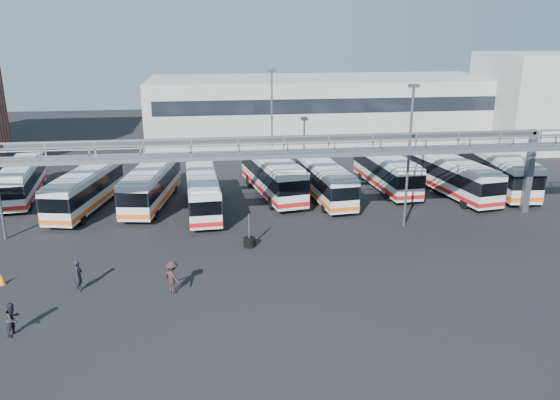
{
  "coord_description": "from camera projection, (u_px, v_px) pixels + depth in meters",
  "views": [
    {
      "loc": [
        -1.69,
        -28.97,
        13.88
      ],
      "look_at": [
        2.75,
        6.0,
        2.68
      ],
      "focal_mm": 35.0,
      "sensor_mm": 36.0,
      "label": 1
    }
  ],
  "objects": [
    {
      "name": "tire_stack",
      "position": [
        249.0,
        241.0,
        36.0
      ],
      "size": [
        0.8,
        0.8,
        2.28
      ],
      "color": "black",
      "rests_on": "ground"
    },
    {
      "name": "building_right",
      "position": [
        546.0,
        101.0,
        64.95
      ],
      "size": [
        14.0,
        12.0,
        11.0
      ],
      "primitive_type": "cube",
      "color": "#B2B2AD",
      "rests_on": "ground"
    },
    {
      "name": "pedestrian_c",
      "position": [
        172.0,
        277.0,
        29.61
      ],
      "size": [
        1.31,
        1.35,
        1.85
      ],
      "primitive_type": "imported",
      "rotation": [
        0.0,
        0.0,
        2.3
      ],
      "color": "#2C1D1F",
      "rests_on": "ground"
    },
    {
      "name": "bus_8",
      "position": [
        454.0,
        176.0,
        46.48
      ],
      "size": [
        4.14,
        10.82,
        3.21
      ],
      "rotation": [
        0.0,
        0.0,
        0.16
      ],
      "color": "silver",
      "rests_on": "ground"
    },
    {
      "name": "bus_4",
      "position": [
        203.0,
        192.0,
        42.27
      ],
      "size": [
        2.86,
        10.17,
        3.05
      ],
      "rotation": [
        0.0,
        0.0,
        0.05
      ],
      "color": "silver",
      "rests_on": "ground"
    },
    {
      "name": "pedestrian_a",
      "position": [
        79.0,
        275.0,
        29.85
      ],
      "size": [
        0.46,
        0.67,
        1.8
      ],
      "primitive_type": "imported",
      "rotation": [
        0.0,
        0.0,
        1.53
      ],
      "color": "black",
      "rests_on": "ground"
    },
    {
      "name": "pedestrian_b",
      "position": [
        13.0,
        319.0,
        25.55
      ],
      "size": [
        0.88,
        0.98,
        1.65
      ],
      "primitive_type": "imported",
      "rotation": [
        0.0,
        0.0,
        1.18
      ],
      "color": "#261F2C",
      "rests_on": "ground"
    },
    {
      "name": "bus_5",
      "position": [
        272.0,
        174.0,
        46.54
      ],
      "size": [
        4.63,
        11.62,
        3.44
      ],
      "rotation": [
        0.0,
        0.0,
        0.18
      ],
      "color": "silver",
      "rests_on": "ground"
    },
    {
      "name": "ground",
      "position": [
        246.0,
        276.0,
        31.8
      ],
      "size": [
        140.0,
        140.0,
        0.0
      ],
      "primitive_type": "plane",
      "color": "black",
      "rests_on": "ground"
    },
    {
      "name": "gantry",
      "position": [
        239.0,
        161.0,
        35.68
      ],
      "size": [
        51.4,
        5.15,
        7.1
      ],
      "color": "gray",
      "rests_on": "ground"
    },
    {
      "name": "cone_right",
      "position": [
        2.0,
        279.0,
        30.71
      ],
      "size": [
        0.43,
        0.43,
        0.62
      ],
      "primitive_type": "cone",
      "rotation": [
        0.0,
        0.0,
        0.1
      ],
      "color": "orange",
      "rests_on": "ground"
    },
    {
      "name": "light_pole_mid",
      "position": [
        409.0,
        149.0,
        38.12
      ],
      "size": [
        0.7,
        0.35,
        10.21
      ],
      "color": "#4C4F54",
      "rests_on": "ground"
    },
    {
      "name": "bus_3",
      "position": [
        151.0,
        184.0,
        44.05
      ],
      "size": [
        4.13,
        10.91,
        3.23
      ],
      "rotation": [
        0.0,
        0.0,
        -0.16
      ],
      "color": "silver",
      "rests_on": "ground"
    },
    {
      "name": "light_pole_back",
      "position": [
        272.0,
        118.0,
        51.35
      ],
      "size": [
        0.7,
        0.35,
        10.21
      ],
      "color": "#4C4F54",
      "rests_on": "ground"
    },
    {
      "name": "bus_6",
      "position": [
        325.0,
        180.0,
        45.44
      ],
      "size": [
        3.41,
        10.36,
        3.09
      ],
      "rotation": [
        0.0,
        0.0,
        0.1
      ],
      "color": "silver",
      "rests_on": "ground"
    },
    {
      "name": "bus_7",
      "position": [
        386.0,
        170.0,
        48.39
      ],
      "size": [
        3.23,
        10.7,
        3.2
      ],
      "rotation": [
        0.0,
        0.0,
        0.08
      ],
      "color": "silver",
      "rests_on": "ground"
    },
    {
      "name": "warehouse",
      "position": [
        321.0,
        110.0,
        67.96
      ],
      "size": [
        42.0,
        14.0,
        8.0
      ],
      "primitive_type": "cube",
      "color": "#9E9E99",
      "rests_on": "ground"
    },
    {
      "name": "bus_9",
      "position": [
        498.0,
        169.0,
        48.08
      ],
      "size": [
        3.51,
        11.67,
        3.5
      ],
      "rotation": [
        0.0,
        0.0,
        -0.07
      ],
      "color": "silver",
      "rests_on": "ground"
    },
    {
      "name": "bus_2",
      "position": [
        85.0,
        189.0,
        42.81
      ],
      "size": [
        4.48,
        10.66,
        3.15
      ],
      "rotation": [
        0.0,
        0.0,
        -0.21
      ],
      "color": "silver",
      "rests_on": "ground"
    },
    {
      "name": "bus_1",
      "position": [
        21.0,
        180.0,
        45.57
      ],
      "size": [
        3.52,
        10.23,
        3.04
      ],
      "rotation": [
        0.0,
        0.0,
        0.12
      ],
      "color": "silver",
      "rests_on": "ground"
    }
  ]
}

